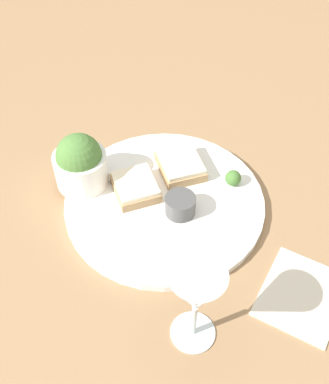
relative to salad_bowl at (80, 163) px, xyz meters
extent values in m
plane|color=#93704C|center=(-0.13, -0.07, -0.06)|extent=(4.00, 4.00, 0.00)
cylinder|color=white|center=(-0.13, -0.07, -0.05)|extent=(0.34, 0.34, 0.01)
cylinder|color=white|center=(0.00, 0.00, -0.01)|extent=(0.09, 0.09, 0.06)
sphere|color=#4C7A38|center=(0.00, 0.00, 0.02)|extent=(0.08, 0.08, 0.08)
cylinder|color=#4C4C4C|center=(-0.17, -0.07, -0.03)|extent=(0.05, 0.05, 0.03)
cylinder|color=#D14C38|center=(-0.17, -0.07, -0.02)|extent=(0.04, 0.04, 0.01)
cube|color=tan|center=(-0.10, -0.14, -0.04)|extent=(0.11, 0.10, 0.02)
cube|color=#F4E5C1|center=(-0.10, -0.14, -0.02)|extent=(0.10, 0.10, 0.01)
cube|color=tan|center=(-0.08, -0.05, -0.04)|extent=(0.10, 0.10, 0.02)
cube|color=#F4E5C1|center=(-0.08, -0.05, -0.02)|extent=(0.10, 0.09, 0.01)
cylinder|color=silver|center=(-0.33, 0.07, -0.06)|extent=(0.06, 0.06, 0.01)
cylinder|color=silver|center=(-0.33, 0.07, -0.02)|extent=(0.01, 0.01, 0.07)
cone|color=silver|center=(-0.33, 0.07, 0.05)|extent=(0.07, 0.07, 0.08)
sphere|color=#477533|center=(-0.19, -0.18, -0.03)|extent=(0.03, 0.03, 0.03)
cube|color=beige|center=(-0.40, -0.09, -0.06)|extent=(0.15, 0.16, 0.01)
camera|label=1|loc=(-0.52, 0.31, 0.58)|focal=45.00mm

